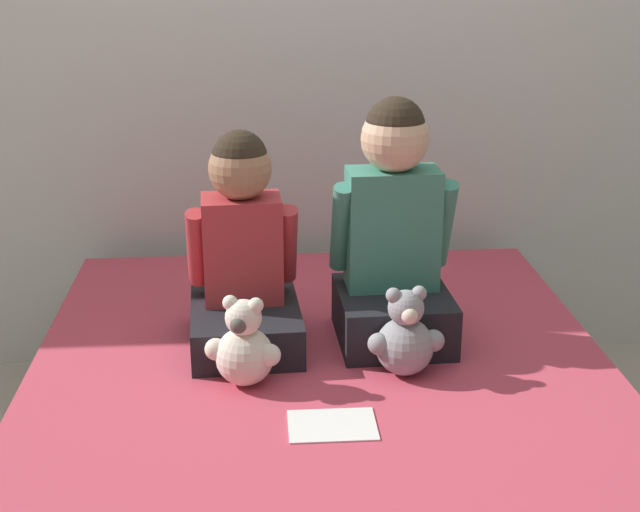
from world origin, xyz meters
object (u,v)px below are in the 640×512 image
object	(u,v)px
child_on_right	(393,238)
child_on_left	(243,259)
teddy_bear_held_by_right_child	(405,338)
sign_card	(332,425)
teddy_bear_held_by_left_child	(244,348)
bed	(324,448)

from	to	relation	value
child_on_right	child_on_left	bearing A→B (deg)	177.23
teddy_bear_held_by_right_child	sign_card	bearing A→B (deg)	-133.49
child_on_right	teddy_bear_held_by_right_child	world-z (taller)	child_on_right
teddy_bear_held_by_left_child	sign_card	world-z (taller)	teddy_bear_held_by_left_child
bed	teddy_bear_held_by_right_child	world-z (taller)	teddy_bear_held_by_right_child
child_on_left	child_on_right	bearing A→B (deg)	-3.68
child_on_right	bed	bearing A→B (deg)	-134.80
child_on_left	teddy_bear_held_by_left_child	world-z (taller)	child_on_left
bed	teddy_bear_held_by_right_child	xyz separation A→B (m)	(0.21, -0.01, 0.33)
teddy_bear_held_by_left_child	teddy_bear_held_by_right_child	size ratio (longest dim) A/B	0.99
bed	child_on_left	xyz separation A→B (m)	(-0.21, 0.23, 0.48)
child_on_right	teddy_bear_held_by_right_child	xyz separation A→B (m)	(0.00, -0.24, -0.20)
bed	teddy_bear_held_by_left_child	distance (m)	0.39
child_on_right	teddy_bear_held_by_right_child	distance (m)	0.31
teddy_bear_held_by_right_child	teddy_bear_held_by_left_child	bearing A→B (deg)	179.95
bed	teddy_bear_held_by_left_child	bearing A→B (deg)	-170.38
child_on_left	child_on_right	distance (m)	0.43
bed	sign_card	bearing A→B (deg)	-90.29
bed	child_on_left	size ratio (longest dim) A/B	3.18
child_on_left	child_on_right	world-z (taller)	child_on_right
bed	teddy_bear_held_by_right_child	bearing A→B (deg)	-2.18
bed	child_on_left	bearing A→B (deg)	131.84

